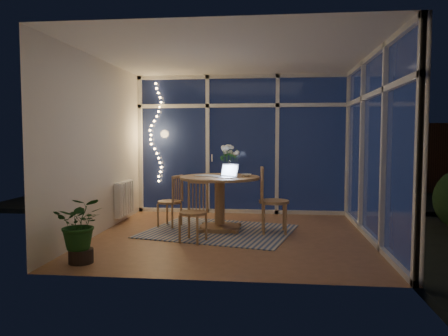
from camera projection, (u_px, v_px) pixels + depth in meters
The scene contains 25 objects.
floor at pixel (233, 236), 6.36m from camera, with size 4.00×4.00×0.00m, color #8B5E3C.
ceiling at pixel (233, 55), 6.17m from camera, with size 4.00×4.00×0.00m, color silver.
wall_back at pixel (242, 145), 8.25m from camera, with size 4.00×0.04×2.60m, color silver.
wall_front at pixel (215, 151), 4.28m from camera, with size 4.00×0.04×2.60m, color silver.
wall_left at pixel (99, 147), 6.48m from camera, with size 0.04×4.00×2.60m, color silver.
wall_right at pixel (377, 147), 6.05m from camera, with size 0.04×4.00×2.60m, color silver.
window_wall_back at pixel (242, 145), 8.21m from camera, with size 4.00×0.10×2.60m, color silver.
window_wall_right at pixel (374, 147), 6.05m from camera, with size 0.10×4.00×2.60m, color silver.
radiator at pixel (124, 198), 7.43m from camera, with size 0.10×0.70×0.58m, color white.
fairy_lights at pixel (155, 133), 8.29m from camera, with size 0.24×0.10×1.85m, color #FFBB66, non-canonical shape.
garden_patio at pixel (269, 195), 11.27m from camera, with size 12.00×6.00×0.10m, color black.
garden_fence at pixel (251, 157), 11.75m from camera, with size 11.00×0.08×1.80m, color #362013.
neighbour_roof at pixel (264, 114), 14.60m from camera, with size 7.00×3.00×2.20m, color #373B42.
garden_shrubs at pixel (211, 181), 9.78m from camera, with size 0.90×0.90×0.90m, color black.
rug at pixel (219, 231), 6.66m from camera, with size 2.13×1.71×0.01m, color beige.
dining_table at pixel (220, 203), 6.73m from camera, with size 1.23×1.23×0.84m, color #AE804E.
chair_left at pixel (170, 201), 6.98m from camera, with size 0.39×0.39×0.85m, color #AE804E.
chair_right at pixel (274, 200), 6.50m from camera, with size 0.47×0.47×1.01m, color #AE804E.
chair_front at pixel (193, 211), 5.97m from camera, with size 0.39×0.39×0.85m, color #AE804E.
laptop at pixel (225, 170), 6.47m from camera, with size 0.31×0.26×0.22m, color silver, non-canonical shape.
flower_vase at pixel (230, 168), 6.98m from camera, with size 0.20×0.20×0.21m, color white.
bowl at pixel (246, 175), 6.69m from camera, with size 0.15×0.15×0.04m, color white.
newspapers at pixel (208, 175), 6.80m from camera, with size 0.38×0.29×0.01m, color silver.
phone at pixel (220, 177), 6.58m from camera, with size 0.12×0.06×0.01m, color black.
potted_plant at pixel (80, 230), 4.97m from camera, with size 0.54×0.47×0.76m, color #184518.
Camera 1 is at (0.55, -6.25, 1.44)m, focal length 35.00 mm.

